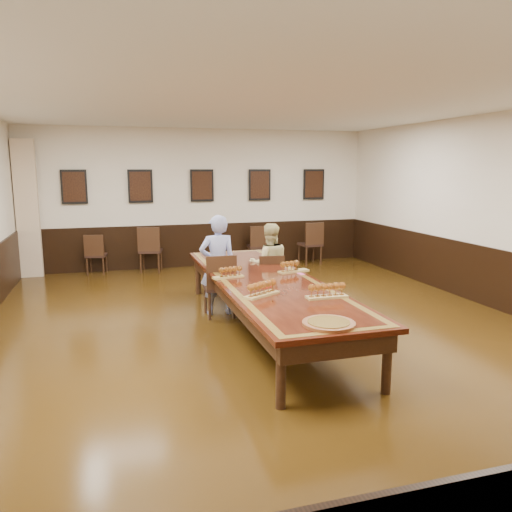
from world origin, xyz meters
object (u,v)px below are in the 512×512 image
object	(u,v)px
spare_chair_c	(257,245)
chair_woman	(270,280)
chair_man	(219,285)
spare_chair_b	(151,249)
spare_chair_d	(310,243)
person_man	(218,265)
person_woman	(269,264)
carved_platter	(329,324)
conference_table	(266,289)
spare_chair_a	(96,254)

from	to	relation	value
spare_chair_c	chair_woman	bearing A→B (deg)	79.97
chair_man	chair_woman	xyz separation A→B (m)	(0.94, 0.32, -0.05)
spare_chair_b	spare_chair_d	bearing A→B (deg)	-169.04
spare_chair_b	person_man	world-z (taller)	person_man
spare_chair_c	spare_chair_d	world-z (taller)	spare_chair_d
spare_chair_c	spare_chair_d	xyz separation A→B (m)	(1.25, -0.27, 0.03)
chair_woman	person_woman	world-z (taller)	person_woman
spare_chair_c	carved_platter	bearing A→B (deg)	82.50
chair_man	conference_table	xyz separation A→B (m)	(0.49, -0.87, 0.11)
chair_man	person_woman	bearing A→B (deg)	-155.08
chair_woman	spare_chair_b	world-z (taller)	spare_chair_b
chair_woman	conference_table	world-z (taller)	chair_woman
chair_man	chair_woman	size ratio (longest dim) A/B	1.12
chair_woman	person_woman	xyz separation A→B (m)	(0.02, 0.09, 0.25)
spare_chair_b	conference_table	world-z (taller)	spare_chair_b
spare_chair_c	person_woman	world-z (taller)	person_woman
spare_chair_a	spare_chair_c	world-z (taller)	spare_chair_c
chair_man	spare_chair_d	size ratio (longest dim) A/B	0.98
spare_chair_b	spare_chair_a	bearing A→B (deg)	8.05
spare_chair_d	spare_chair_a	bearing A→B (deg)	-7.72
chair_woman	person_woman	size ratio (longest dim) A/B	0.64
person_woman	carved_platter	size ratio (longest dim) A/B	2.40
spare_chair_d	chair_woman	bearing A→B (deg)	52.63
chair_man	person_man	world-z (taller)	person_man
carved_platter	conference_table	bearing A→B (deg)	89.33
chair_woman	person_man	distance (m)	1.03
spare_chair_a	chair_man	bearing A→B (deg)	127.67
chair_man	person_woman	size ratio (longest dim) A/B	0.72
spare_chair_b	conference_table	size ratio (longest dim) A/B	0.21
person_woman	spare_chair_a	bearing A→B (deg)	-40.70
person_woman	carved_platter	bearing A→B (deg)	91.22
chair_woman	carved_platter	xyz separation A→B (m)	(-0.48, -3.38, 0.32)
chair_man	carved_platter	distance (m)	3.10
spare_chair_d	conference_table	distance (m)	5.15
person_man	conference_table	distance (m)	1.11
spare_chair_a	conference_table	distance (m)	5.30
spare_chair_d	conference_table	xyz separation A→B (m)	(-2.54, -4.47, 0.10)
conference_table	spare_chair_b	bearing A→B (deg)	105.16
person_woman	chair_woman	bearing A→B (deg)	90.00
spare_chair_d	person_woman	xyz separation A→B (m)	(-2.07, -3.19, 0.19)
person_man	spare_chair_d	bearing A→B (deg)	-129.47
conference_table	carved_platter	bearing A→B (deg)	-90.67
chair_man	spare_chair_c	distance (m)	4.26
spare_chair_b	person_man	size ratio (longest dim) A/B	0.64
spare_chair_c	person_man	xyz separation A→B (m)	(-1.78, -3.76, 0.32)
spare_chair_b	person_man	bearing A→B (deg)	114.89
chair_man	conference_table	size ratio (longest dim) A/B	0.20
chair_man	spare_chair_a	distance (m)	4.30
spare_chair_d	conference_table	bearing A→B (deg)	55.53
spare_chair_b	carved_platter	bearing A→B (deg)	113.30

